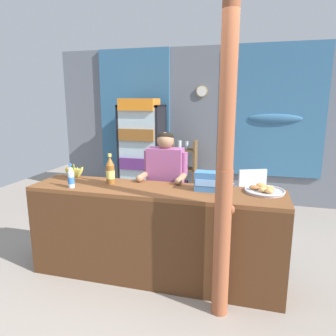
% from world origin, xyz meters
% --- Properties ---
extents(ground_plane, '(8.32, 8.32, 0.00)m').
position_xyz_m(ground_plane, '(0.00, 1.28, 0.00)').
color(ground_plane, gray).
extents(back_wall_curtained, '(5.35, 0.22, 2.78)m').
position_xyz_m(back_wall_curtained, '(0.03, 3.25, 1.43)').
color(back_wall_curtained, slate).
rests_on(back_wall_curtained, ground).
extents(stall_counter, '(2.60, 0.59, 0.97)m').
position_xyz_m(stall_counter, '(0.09, 0.28, 0.59)').
color(stall_counter, brown).
rests_on(stall_counter, ground).
extents(timber_post, '(0.17, 0.14, 2.61)m').
position_xyz_m(timber_post, '(0.82, -0.02, 1.25)').
color(timber_post, '#995133').
rests_on(timber_post, ground).
extents(drink_fridge, '(0.75, 0.61, 1.88)m').
position_xyz_m(drink_fridge, '(-0.88, 2.73, 1.03)').
color(drink_fridge, black).
rests_on(drink_fridge, ground).
extents(bottle_shelf_rack, '(0.48, 0.28, 1.15)m').
position_xyz_m(bottle_shelf_rack, '(-0.16, 2.89, 0.60)').
color(bottle_shelf_rack, brown).
rests_on(bottle_shelf_rack, ground).
extents(plastic_lawn_chair, '(0.57, 0.57, 0.86)m').
position_xyz_m(plastic_lawn_chair, '(1.02, 2.21, 0.49)').
color(plastic_lawn_chair, silver).
rests_on(plastic_lawn_chair, ground).
extents(shopkeeper, '(0.52, 0.42, 1.50)m').
position_xyz_m(shopkeeper, '(0.08, 0.86, 0.95)').
color(shopkeeper, '#28282D').
rests_on(shopkeeper, ground).
extents(soda_bottle_iced_tea, '(0.09, 0.09, 0.32)m').
position_xyz_m(soda_bottle_iced_tea, '(-0.42, 0.46, 1.11)').
color(soda_bottle_iced_tea, brown).
rests_on(soda_bottle_iced_tea, stall_counter).
extents(soda_bottle_water, '(0.06, 0.06, 0.25)m').
position_xyz_m(soda_bottle_water, '(-0.74, 0.21, 1.08)').
color(soda_bottle_water, silver).
rests_on(soda_bottle_water, stall_counter).
extents(snack_box_biscuit, '(0.22, 0.15, 0.19)m').
position_xyz_m(snack_box_biscuit, '(0.61, 0.47, 1.07)').
color(snack_box_biscuit, '#3D75B7').
rests_on(snack_box_biscuit, stall_counter).
extents(pastry_tray, '(0.38, 0.38, 0.07)m').
position_xyz_m(pastry_tray, '(1.16, 0.54, 1.00)').
color(pastry_tray, '#BCBCC1').
rests_on(pastry_tray, stall_counter).
extents(banana_bunch, '(0.27, 0.07, 0.16)m').
position_xyz_m(banana_bunch, '(-0.95, 0.61, 1.03)').
color(banana_bunch, '#CCC14C').
rests_on(banana_bunch, stall_counter).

